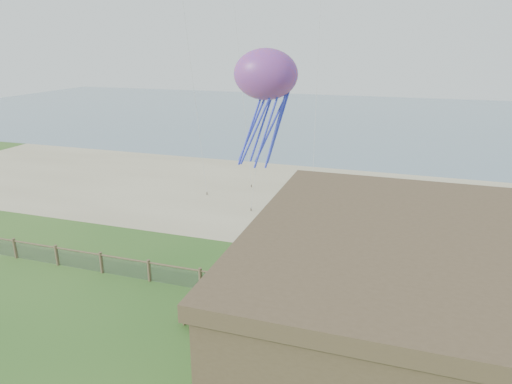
# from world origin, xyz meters

# --- Properties ---
(ground) EXTENTS (160.00, 160.00, 0.00)m
(ground) POSITION_xyz_m (0.00, 0.00, 0.00)
(ground) COLOR #26541C
(ground) RESTS_ON ground
(sand_beach) EXTENTS (72.00, 20.00, 0.02)m
(sand_beach) POSITION_xyz_m (0.00, 22.00, 0.00)
(sand_beach) COLOR tan
(sand_beach) RESTS_ON ground
(ocean) EXTENTS (160.00, 68.00, 0.02)m
(ocean) POSITION_xyz_m (0.00, 66.00, 0.00)
(ocean) COLOR slate
(ocean) RESTS_ON ground
(chainlink_fence) EXTENTS (36.20, 0.20, 1.25)m
(chainlink_fence) POSITION_xyz_m (0.00, 6.00, 0.55)
(chainlink_fence) COLOR #4D3F2B
(chainlink_fence) RESTS_ON ground
(motel_deck) EXTENTS (15.00, 2.00, 0.50)m
(motel_deck) POSITION_xyz_m (13.00, 5.00, 0.25)
(motel_deck) COLOR brown
(motel_deck) RESTS_ON ground
(picnic_table) EXTENTS (2.40, 2.12, 0.84)m
(picnic_table) POSITION_xyz_m (1.51, 3.20, 0.42)
(picnic_table) COLOR brown
(picnic_table) RESTS_ON ground
(octopus_kite) EXTENTS (4.55, 3.93, 7.85)m
(octopus_kite) POSITION_xyz_m (0.77, 14.85, 8.32)
(octopus_kite) COLOR #E34523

